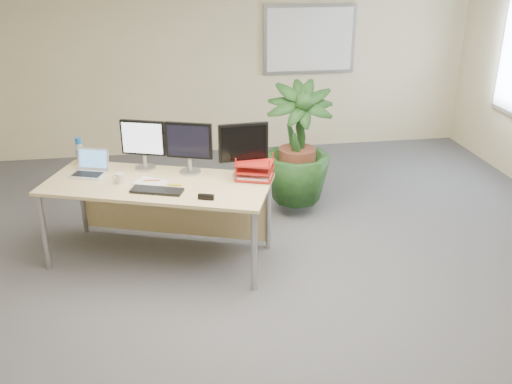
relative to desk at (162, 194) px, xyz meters
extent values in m
plane|color=#49494E|center=(0.90, -1.07, -0.61)|extent=(8.00, 8.00, 0.00)
cube|color=beige|center=(0.90, 2.93, 0.74)|extent=(7.00, 0.04, 2.70)
cube|color=#A5A5A9|center=(2.10, 2.90, 0.94)|extent=(1.30, 0.03, 0.95)
cube|color=white|center=(2.10, 2.88, 0.94)|extent=(1.20, 0.01, 0.85)
cube|color=tan|center=(-0.04, -0.11, 0.15)|extent=(2.19, 1.48, 0.03)
cube|color=tan|center=(0.09, 0.27, -0.24)|extent=(1.82, 0.66, 0.63)
cylinder|color=#A3A2A7|center=(-1.07, -0.14, -0.24)|extent=(0.05, 0.05, 0.75)
cylinder|color=#A3A2A7|center=(0.74, -0.78, -0.24)|extent=(0.05, 0.05, 0.75)
cylinder|color=#A3A2A7|center=(-0.82, 0.57, -0.24)|extent=(0.05, 0.05, 0.75)
cylinder|color=#A3A2A7|center=(0.99, -0.07, -0.24)|extent=(0.05, 0.05, 0.75)
imported|color=black|center=(1.45, 0.71, 0.14)|extent=(0.95, 0.95, 1.50)
cylinder|color=#A3A2A7|center=(-0.15, 0.26, 0.18)|extent=(0.19, 0.19, 0.02)
cylinder|color=#A3A2A7|center=(-0.15, 0.26, 0.24)|extent=(0.04, 0.04, 0.12)
cube|color=black|center=(-0.15, 0.26, 0.48)|extent=(0.42, 0.18, 0.33)
cube|color=white|center=(-0.15, 0.24, 0.48)|extent=(0.37, 0.13, 0.29)
cylinder|color=#A3A2A7|center=(0.27, 0.09, 0.18)|extent=(0.20, 0.20, 0.02)
cylinder|color=#A3A2A7|center=(0.27, 0.09, 0.24)|extent=(0.04, 0.04, 0.12)
cube|color=black|center=(0.27, 0.09, 0.48)|extent=(0.42, 0.18, 0.34)
cube|color=black|center=(0.27, 0.07, 0.48)|extent=(0.37, 0.14, 0.30)
cylinder|color=#A3A2A7|center=(0.76, -0.08, 0.18)|extent=(0.21, 0.21, 0.02)
cylinder|color=#A3A2A7|center=(0.76, -0.08, 0.25)|extent=(0.04, 0.04, 0.12)
cube|color=black|center=(0.76, -0.08, 0.50)|extent=(0.46, 0.08, 0.35)
cube|color=black|center=(0.76, -0.10, 0.50)|extent=(0.41, 0.04, 0.31)
cube|color=white|center=(-0.67, 0.17, 0.17)|extent=(0.36, 0.30, 0.02)
cube|color=black|center=(-0.67, 0.16, 0.18)|extent=(0.29, 0.22, 0.00)
cube|color=white|center=(-0.62, 0.29, 0.28)|extent=(0.31, 0.15, 0.20)
cube|color=#5797E0|center=(-0.63, 0.29, 0.28)|extent=(0.27, 0.13, 0.16)
cube|color=black|center=(-0.04, -0.32, 0.18)|extent=(0.48, 0.29, 0.03)
cylinder|color=silver|center=(-0.36, -0.06, 0.21)|extent=(0.08, 0.08, 0.09)
torus|color=silver|center=(-0.41, -0.06, 0.21)|extent=(0.06, 0.03, 0.06)
cube|color=white|center=(-0.10, -0.11, 0.17)|extent=(0.33, 0.31, 0.01)
cylinder|color=orange|center=(-0.08, -0.09, 0.18)|extent=(0.15, 0.03, 0.01)
cylinder|color=yellow|center=(0.12, -0.21, 0.17)|extent=(0.12, 0.05, 0.02)
cylinder|color=#AAB6C7|center=(-0.77, 0.50, 0.27)|extent=(0.07, 0.07, 0.21)
cylinder|color=#1655A9|center=(-0.77, 0.50, 0.40)|extent=(0.06, 0.06, 0.06)
cylinder|color=#1655A9|center=(-0.77, 0.50, 0.28)|extent=(0.07, 0.07, 0.07)
cube|color=#AB1915|center=(0.85, -0.15, 0.18)|extent=(0.40, 0.35, 0.02)
cube|color=#AB1915|center=(0.85, -0.15, 0.25)|extent=(0.40, 0.35, 0.02)
cube|color=#AB1915|center=(0.85, -0.15, 0.32)|extent=(0.40, 0.35, 0.02)
cube|color=white|center=(0.85, -0.15, 0.20)|extent=(0.36, 0.31, 0.02)
cube|color=black|center=(0.37, -0.55, 0.19)|extent=(0.14, 0.08, 0.05)
camera|label=1|loc=(0.09, -4.94, 2.13)|focal=40.00mm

